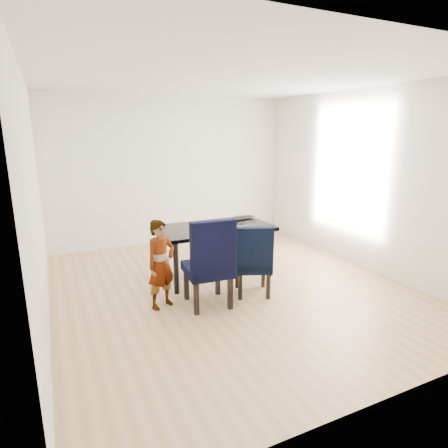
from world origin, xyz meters
name	(u,v)px	position (x,y,z in m)	size (l,w,h in m)	color
floor	(230,288)	(0.00, 0.00, -0.01)	(4.50, 5.00, 0.01)	tan
ceiling	(231,77)	(0.00, 0.00, 2.71)	(4.50, 5.00, 0.01)	white
wall_back	(171,171)	(0.00, 2.50, 1.35)	(4.50, 0.01, 2.70)	white
wall_front	(391,239)	(0.00, -2.50, 1.35)	(4.50, 0.01, 2.70)	white
wall_left	(35,204)	(-2.25, 0.00, 1.35)	(0.01, 5.00, 2.70)	silver
wall_right	(363,180)	(2.25, 0.00, 1.35)	(0.01, 5.00, 2.70)	silver
dining_table	(215,251)	(0.00, 0.50, 0.38)	(1.60, 0.90, 0.75)	black
chair_left	(207,261)	(-0.47, -0.33, 0.55)	(0.53, 0.55, 1.11)	black
chair_right	(253,259)	(0.18, -0.28, 0.47)	(0.45, 0.47, 0.94)	black
child	(161,264)	(-0.99, -0.15, 0.54)	(0.40, 0.26, 1.08)	orange
plate	(206,230)	(-0.20, 0.36, 0.76)	(0.25, 0.25, 0.01)	silver
sandwich	(207,227)	(-0.18, 0.34, 0.80)	(0.16, 0.07, 0.06)	#A7853B
laptop	(241,217)	(0.58, 0.79, 0.76)	(0.36, 0.23, 0.03)	black
cable_tangle	(242,223)	(0.42, 0.47, 0.75)	(0.14, 0.14, 0.01)	black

